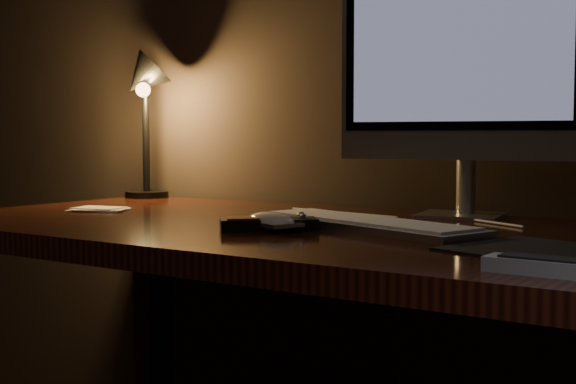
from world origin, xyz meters
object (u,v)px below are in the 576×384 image
Objects in this scene: media_remote at (269,223)px; tv_remote at (563,268)px; desk at (343,290)px; desk_lamp at (144,99)px; keyboard at (366,224)px; mouse at (271,224)px; monitor at (462,63)px.

media_remote is 0.91× the size of tv_remote.
desk is 0.84m from desk_lamp.
keyboard is at bearing 0.65° from desk_lamp.
monitor is at bearing 87.00° from mouse.
monitor is at bearing 123.42° from tv_remote.
media_remote reaches higher than tv_remote.
media_remote reaches higher than mouse.
desk is at bearing 3.05° from desk_lamp.
mouse is at bearing -50.58° from media_remote.
tv_remote is 1.36m from desk_lamp.
monitor is 0.86m from desk_lamp.
mouse is 0.71× the size of media_remote.
media_remote is at bearing -10.61° from desk_lamp.
monitor is 0.41m from keyboard.
keyboard is 2.56× the size of tv_remote.
desk is 13.68× the size of mouse.
media_remote is (-0.13, -0.12, 0.00)m from keyboard.
desk_lamp is at bearing 172.53° from mouse.
media_remote is at bearing -166.84° from mouse.
desk is 0.23m from mouse.
keyboard is at bearing -112.22° from monitor.
monitor reaches higher than desk_lamp.
keyboard is (-0.06, -0.27, -0.30)m from monitor.
monitor is at bearing 95.60° from keyboard.
desk_lamp reaches higher than keyboard.
tv_remote reaches higher than keyboard.
keyboard is 0.17m from media_remote.
media_remote is 0.43× the size of desk_lamp.
monitor is 3.13× the size of media_remote.
tv_remote is at bearing -17.14° from keyboard.
desk_lamp reaches higher than media_remote.
monitor is (0.14, 0.21, 0.44)m from desk.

